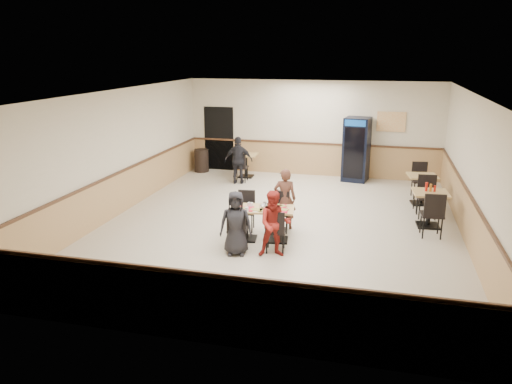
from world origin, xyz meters
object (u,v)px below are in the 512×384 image
(diner_woman_left, at_px, (236,223))
(trash_bin, at_px, (201,160))
(main_table, at_px, (262,219))
(pepsi_cooler, at_px, (356,149))
(diner_man_opposite, at_px, (285,199))
(back_table, at_px, (246,162))
(side_table_far, at_px, (422,185))
(side_table_near, at_px, (430,204))
(lone_diner, at_px, (239,160))
(diner_woman_right, at_px, (275,224))

(diner_woman_left, relative_size, trash_bin, 1.72)
(main_table, xyz_separation_m, pepsi_cooler, (1.61, 5.62, 0.50))
(diner_man_opposite, bearing_deg, back_table, -71.77)
(main_table, height_order, diner_man_opposite, diner_man_opposite)
(side_table_far, distance_m, back_table, 5.47)
(back_table, bearing_deg, diner_woman_left, -76.55)
(main_table, xyz_separation_m, side_table_far, (3.43, 3.53, 0.04))
(diner_woman_left, relative_size, side_table_near, 1.56)
(pepsi_cooler, xyz_separation_m, trash_bin, (-5.01, -0.04, -0.60))
(lone_diner, xyz_separation_m, trash_bin, (-1.62, 1.19, -0.34))
(lone_diner, distance_m, pepsi_cooler, 3.61)
(diner_woman_right, distance_m, lone_diner, 5.60)
(main_table, bearing_deg, side_table_far, 38.42)
(diner_woman_left, bearing_deg, trash_bin, 102.61)
(trash_bin, bearing_deg, pepsi_cooler, 0.49)
(diner_woman_right, height_order, lone_diner, lone_diner)
(diner_woman_right, relative_size, side_table_near, 1.60)
(diner_woman_left, height_order, pepsi_cooler, pepsi_cooler)
(back_table, relative_size, pepsi_cooler, 0.38)
(diner_man_opposite, bearing_deg, side_table_near, -171.31)
(side_table_far, xyz_separation_m, trash_bin, (-6.82, 2.05, -0.14))
(side_table_near, xyz_separation_m, trash_bin, (-6.88, 3.82, -0.17))
(side_table_far, bearing_deg, side_table_near, -88.27)
(side_table_far, bearing_deg, diner_woman_right, -124.95)
(diner_man_opposite, height_order, trash_bin, diner_man_opposite)
(main_table, distance_m, diner_man_opposite, 0.94)
(diner_man_opposite, distance_m, lone_diner, 4.11)
(diner_man_opposite, height_order, side_table_far, diner_man_opposite)
(lone_diner, bearing_deg, diner_woman_right, 103.46)
(diner_woman_left, bearing_deg, side_table_near, 21.58)
(main_table, height_order, lone_diner, lone_diner)
(main_table, height_order, diner_woman_right, diner_woman_right)
(lone_diner, bearing_deg, side_table_near, 143.66)
(side_table_far, height_order, back_table, side_table_far)
(diner_man_opposite, height_order, side_table_near, diner_man_opposite)
(main_table, distance_m, pepsi_cooler, 5.87)
(main_table, relative_size, diner_man_opposite, 1.02)
(side_table_near, bearing_deg, back_table, 146.56)
(diner_woman_right, relative_size, side_table_far, 1.60)
(diner_man_opposite, xyz_separation_m, back_table, (-2.09, 4.38, -0.20))
(back_table, bearing_deg, main_table, -71.26)
(lone_diner, distance_m, side_table_near, 5.88)
(back_table, bearing_deg, side_table_far, -18.14)
(diner_woman_right, height_order, side_table_far, diner_woman_right)
(side_table_near, bearing_deg, lone_diner, 153.41)
(pepsi_cooler, bearing_deg, trash_bin, -170.58)
(diner_woman_left, distance_m, pepsi_cooler, 6.77)
(side_table_far, bearing_deg, diner_man_opposite, -139.30)
(side_table_far, bearing_deg, diner_woman_left, -130.53)
(side_table_near, relative_size, trash_bin, 1.10)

